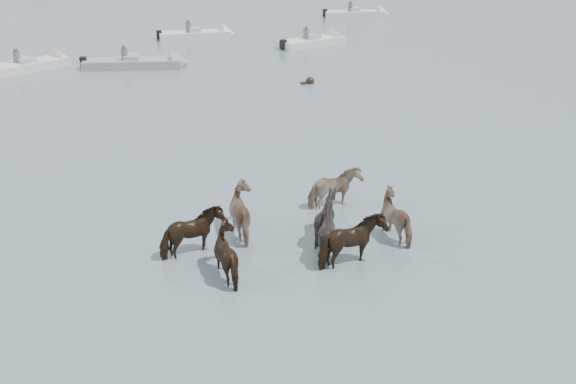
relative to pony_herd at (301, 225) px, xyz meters
name	(u,v)px	position (x,y,z in m)	size (l,w,h in m)	color
ground	(395,259)	(1.87, -1.69, -0.55)	(400.00, 400.00, 0.00)	slate
pony_herd	(301,225)	(0.00, 0.00, 0.00)	(7.26, 4.28, 1.49)	black
swimming_pony	(309,81)	(7.61, 15.89, -0.45)	(0.72, 0.44, 0.44)	black
motorboat_a	(38,64)	(-4.93, 25.06, -0.32)	(5.31, 3.69, 1.92)	silver
motorboat_b	(147,63)	(0.73, 22.94, -0.33)	(6.07, 3.33, 1.92)	gray
motorboat_c	(205,35)	(6.42, 30.49, -0.32)	(5.52, 2.38, 1.92)	silver
motorboat_d	(320,41)	(12.74, 25.20, -0.32)	(5.33, 2.73, 1.92)	silver
motorboat_e	(363,14)	(21.40, 34.85, -0.32)	(5.64, 3.17, 1.92)	silver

